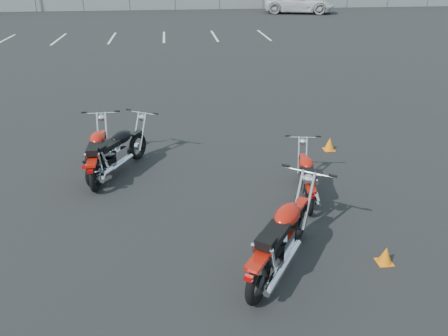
{
  "coord_description": "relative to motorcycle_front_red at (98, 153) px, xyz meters",
  "views": [
    {
      "loc": [
        -0.69,
        -6.73,
        4.22
      ],
      "look_at": [
        0.2,
        0.6,
        0.65
      ],
      "focal_mm": 35.0,
      "sensor_mm": 36.0,
      "label": 1
    }
  ],
  "objects": [
    {
      "name": "training_cone_near",
      "position": [
        5.33,
        0.69,
        -0.34
      ],
      "size": [
        0.26,
        0.26,
        0.31
      ],
      "color": "orange",
      "rests_on": "ground"
    },
    {
      "name": "motorcycle_rear_red",
      "position": [
        4.09,
        -1.48,
        -0.07
      ],
      "size": [
        0.76,
        1.89,
        0.93
      ],
      "color": "black",
      "rests_on": "ground"
    },
    {
      "name": "ground",
      "position": [
        2.31,
        -1.95,
        -0.49
      ],
      "size": [
        120.0,
        120.0,
        0.0
      ],
      "primitive_type": "plane",
      "color": "black",
      "rests_on": "ground"
    },
    {
      "name": "parking_line_stripes",
      "position": [
        -0.19,
        18.05,
        -0.49
      ],
      "size": [
        15.12,
        4.0,
        0.01
      ],
      "color": "silver",
      "rests_on": "ground"
    },
    {
      "name": "motorcycle_second_black",
      "position": [
        0.39,
        0.06,
        -0.0
      ],
      "size": [
        1.47,
        2.08,
        1.07
      ],
      "color": "black",
      "rests_on": "ground"
    },
    {
      "name": "motorcycle_front_red",
      "position": [
        0.0,
        0.0,
        0.0
      ],
      "size": [
        0.85,
        2.21,
        1.08
      ],
      "color": "black",
      "rests_on": "ground"
    },
    {
      "name": "motorcycle_third_red",
      "position": [
        3.09,
        -3.55,
        0.04
      ],
      "size": [
        1.74,
        2.18,
        1.16
      ],
      "color": "black",
      "rests_on": "ground"
    },
    {
      "name": "training_cone_far",
      "position": [
        4.71,
        -3.63,
        -0.35
      ],
      "size": [
        0.23,
        0.23,
        0.28
      ],
      "color": "orange",
      "rests_on": "ground"
    }
  ]
}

